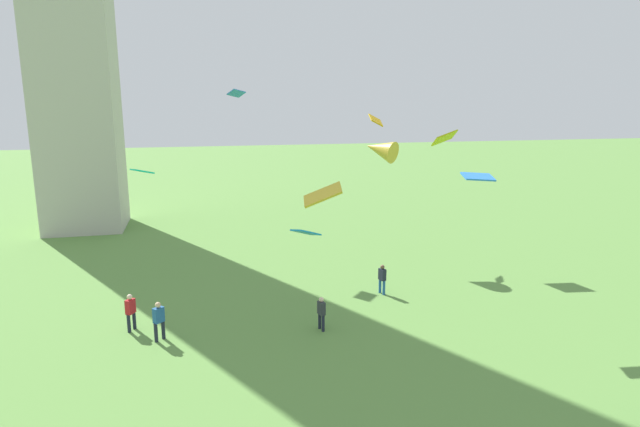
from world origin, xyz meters
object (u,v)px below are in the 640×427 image
at_px(kite_flying_2, 444,138).
at_px(kite_flying_4, 323,195).
at_px(person_0, 382,277).
at_px(person_2, 159,319).
at_px(kite_flying_3, 478,177).
at_px(person_1, 131,310).
at_px(person_3, 321,311).
at_px(kite_flying_7, 306,232).
at_px(kite_flying_1, 236,93).
at_px(kite_flying_5, 380,149).
at_px(kite_flying_0, 376,120).
at_px(kite_flying_6, 142,171).

relative_size(kite_flying_2, kite_flying_4, 0.96).
height_order(person_0, person_2, person_2).
xyz_separation_m(kite_flying_3, kite_flying_4, (-7.76, -1.36, -0.30)).
distance_m(person_1, person_3, 8.60).
bearing_deg(person_0, kite_flying_7, 87.39).
xyz_separation_m(person_3, kite_flying_1, (-2.34, 14.28, 9.81)).
relative_size(person_1, person_2, 0.99).
bearing_deg(kite_flying_4, kite_flying_7, 104.02).
distance_m(person_0, kite_flying_1, 15.83).
relative_size(person_0, person_2, 0.93).
height_order(kite_flying_1, kite_flying_5, kite_flying_1).
height_order(person_2, kite_flying_5, kite_flying_5).
distance_m(kite_flying_4, kite_flying_5, 13.93).
xyz_separation_m(kite_flying_0, kite_flying_1, (-9.37, 1.12, 1.79)).
bearing_deg(kite_flying_0, kite_flying_7, 154.99).
bearing_deg(kite_flying_7, kite_flying_0, -148.28).
xyz_separation_m(kite_flying_1, kite_flying_7, (2.21, -11.56, -6.78)).
xyz_separation_m(kite_flying_5, kite_flying_6, (-14.89, 0.17, -1.02)).
height_order(person_1, kite_flying_5, kite_flying_5).
distance_m(kite_flying_1, kite_flying_7, 13.58).
bearing_deg(kite_flying_6, kite_flying_7, 24.11).
distance_m(person_0, kite_flying_3, 7.57).
distance_m(kite_flying_0, kite_flying_1, 9.60).
height_order(kite_flying_1, kite_flying_7, kite_flying_1).
bearing_deg(kite_flying_3, person_2, -171.40).
bearing_deg(person_3, kite_flying_0, 138.46).
height_order(person_2, person_3, person_2).
bearing_deg(person_0, kite_flying_3, -153.01).
bearing_deg(person_0, kite_flying_4, 121.87).
relative_size(kite_flying_2, kite_flying_3, 1.03).
xyz_separation_m(kite_flying_1, kite_flying_5, (8.91, -3.32, -3.58)).
bearing_deg(person_2, person_1, -86.59).
bearing_deg(kite_flying_7, kite_flying_6, -69.63).
bearing_deg(kite_flying_5, kite_flying_1, -60.52).
bearing_deg(kite_flying_0, person_1, 135.48).
bearing_deg(kite_flying_4, kite_flying_1, 113.30).
relative_size(person_0, person_1, 0.94).
relative_size(person_0, kite_flying_1, 1.25).
bearing_deg(kite_flying_6, kite_flying_0, 77.41).
bearing_deg(kite_flying_0, kite_flying_3, -168.38).
distance_m(kite_flying_2, kite_flying_6, 19.12).
distance_m(kite_flying_1, kite_flying_5, 10.16).
bearing_deg(person_2, kite_flying_7, 156.18).
xyz_separation_m(kite_flying_5, kite_flying_7, (-6.70, -8.24, -3.20)).
xyz_separation_m(kite_flying_1, kite_flying_3, (9.86, -14.09, -3.95)).
bearing_deg(kite_flying_2, kite_flying_5, -20.44).
xyz_separation_m(kite_flying_6, kite_flying_7, (8.19, -8.41, -2.19)).
distance_m(person_2, kite_flying_2, 21.26).
bearing_deg(kite_flying_4, kite_flying_2, 61.32).
xyz_separation_m(person_1, kite_flying_1, (6.03, 12.33, 9.73)).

